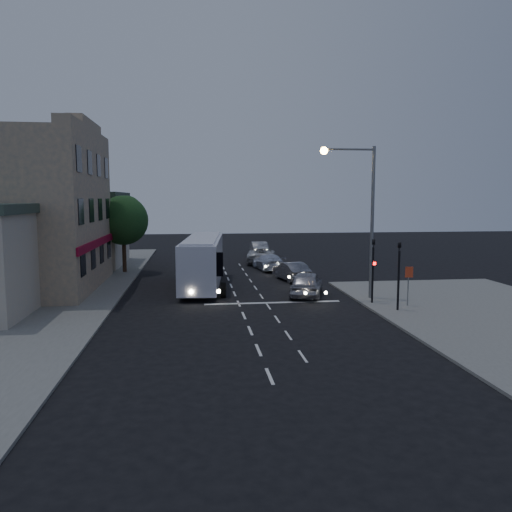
{
  "coord_description": "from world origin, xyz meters",
  "views": [
    {
      "loc": [
        -2.5,
        -26.36,
        6.09
      ],
      "look_at": [
        1.63,
        6.92,
        2.2
      ],
      "focal_mm": 35.0,
      "sensor_mm": 36.0,
      "label": 1
    }
  ],
  "objects": [
    {
      "name": "car_sedan_a",
      "position": [
        4.6,
        9.62,
        0.71
      ],
      "size": [
        2.31,
        4.49,
        1.41
      ],
      "primitive_type": "imported",
      "rotation": [
        0.0,
        0.0,
        3.34
      ],
      "color": "slate",
      "rests_on": "ground"
    },
    {
      "name": "sidewalk_near",
      "position": [
        13.0,
        -4.0,
        0.06
      ],
      "size": [
        12.0,
        24.0,
        0.12
      ],
      "primitive_type": "cube",
      "color": "slate",
      "rests_on": "ground"
    },
    {
      "name": "car_sedan_c",
      "position": [
        3.77,
        20.05,
        0.77
      ],
      "size": [
        3.38,
        5.87,
        1.54
      ],
      "primitive_type": "imported",
      "rotation": [
        0.0,
        0.0,
        2.99
      ],
      "color": "silver",
      "rests_on": "ground"
    },
    {
      "name": "car_extra",
      "position": [
        4.3,
        26.08,
        0.76
      ],
      "size": [
        1.69,
        4.62,
        1.51
      ],
      "primitive_type": "imported",
      "rotation": [
        0.0,
        0.0,
        3.12
      ],
      "color": "#A8A8AC",
      "rests_on": "ground"
    },
    {
      "name": "road_markings",
      "position": [
        1.29,
        3.31,
        0.0
      ],
      "size": [
        8.0,
        30.55,
        0.01
      ],
      "color": "silver",
      "rests_on": "ground"
    },
    {
      "name": "tour_bus",
      "position": [
        -1.94,
        7.9,
        1.87
      ],
      "size": [
        3.32,
        11.42,
        3.45
      ],
      "rotation": [
        0.0,
        0.0,
        -0.09
      ],
      "color": "silver",
      "rests_on": "ground"
    },
    {
      "name": "low_building_north",
      "position": [
        -13.5,
        20.0,
        3.39
      ],
      "size": [
        9.4,
        9.4,
        6.5
      ],
      "color": "#A9A49A",
      "rests_on": "sidewalk_far"
    },
    {
      "name": "car_sedan_b",
      "position": [
        3.74,
        15.33,
        0.68
      ],
      "size": [
        2.52,
        4.92,
        1.37
      ],
      "primitive_type": "imported",
      "rotation": [
        0.0,
        0.0,
        3.27
      ],
      "color": "silver",
      "rests_on": "ground"
    },
    {
      "name": "streetlight",
      "position": [
        7.34,
        2.2,
        5.73
      ],
      "size": [
        3.32,
        0.44,
        9.0
      ],
      "color": "slate",
      "rests_on": "sidewalk_near"
    },
    {
      "name": "traffic_signal_side",
      "position": [
        8.3,
        -1.2,
        2.42
      ],
      "size": [
        0.18,
        0.15,
        4.1
      ],
      "color": "black",
      "rests_on": "sidewalk_near"
    },
    {
      "name": "traffic_signal_main",
      "position": [
        7.6,
        0.78,
        2.42
      ],
      "size": [
        0.25,
        0.35,
        4.1
      ],
      "color": "black",
      "rests_on": "sidewalk_near"
    },
    {
      "name": "regulatory_sign",
      "position": [
        9.3,
        -0.24,
        1.6
      ],
      "size": [
        0.45,
        0.12,
        2.2
      ],
      "color": "slate",
      "rests_on": "sidewalk_near"
    },
    {
      "name": "street_tree",
      "position": [
        -8.21,
        15.02,
        4.5
      ],
      "size": [
        4.0,
        4.0,
        6.2
      ],
      "color": "black",
      "rests_on": "sidewalk_far"
    },
    {
      "name": "car_suv",
      "position": [
        4.42,
        3.8,
        0.79
      ],
      "size": [
        3.14,
        4.96,
        1.57
      ],
      "primitive_type": "imported",
      "rotation": [
        0.0,
        0.0,
        2.84
      ],
      "color": "#9C9BA4",
      "rests_on": "ground"
    },
    {
      "name": "sidewalk_far",
      "position": [
        -13.0,
        8.0,
        0.06
      ],
      "size": [
        12.0,
        50.0,
        0.12
      ],
      "primitive_type": "cube",
      "color": "slate",
      "rests_on": "ground"
    },
    {
      "name": "main_building",
      "position": [
        -13.96,
        8.0,
        5.16
      ],
      "size": [
        10.12,
        12.0,
        11.0
      ],
      "color": "slate",
      "rests_on": "sidewalk_far"
    },
    {
      "name": "ground",
      "position": [
        0.0,
        0.0,
        0.0
      ],
      "size": [
        120.0,
        120.0,
        0.0
      ],
      "primitive_type": "plane",
      "color": "black"
    }
  ]
}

